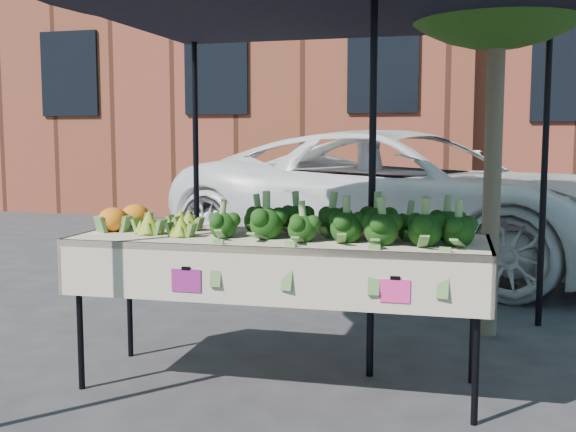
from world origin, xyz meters
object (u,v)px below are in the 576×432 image
object	(u,v)px
street_tree	(495,85)
canopy	(319,155)
table	(279,312)
vehicle	(411,17)

from	to	relation	value
street_tree	canopy	bearing A→B (deg)	-134.58
table	street_tree	xyz separation A→B (m)	(1.21, 1.48, 1.40)
canopy	street_tree	size ratio (longest dim) A/B	0.85
vehicle	street_tree	world-z (taller)	vehicle
street_tree	vehicle	bearing A→B (deg)	108.18
table	vehicle	bearing A→B (deg)	85.87
table	street_tree	distance (m)	2.37
vehicle	street_tree	bearing A→B (deg)	-141.53
vehicle	canopy	bearing A→B (deg)	-162.11
table	canopy	world-z (taller)	canopy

